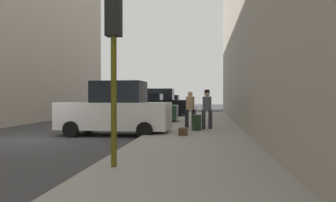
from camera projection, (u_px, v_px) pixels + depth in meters
ground_plane at (34, 140)px, 12.22m from camera, size 120.00×120.00×0.00m
sidewalk at (195, 140)px, 11.53m from camera, size 4.00×40.00×0.15m
parked_white_van at (116, 111)px, 13.64m from camera, size 4.66×2.18×2.25m
parked_dark_green_sedan at (143, 109)px, 19.67m from camera, size 4.22×2.10×1.79m
parked_black_suv at (158, 104)px, 25.80m from camera, size 4.62×2.10×2.25m
parked_red_hatchback at (167, 105)px, 31.95m from camera, size 4.25×2.16×1.79m
fire_hydrant at (161, 122)px, 14.11m from camera, size 0.42×0.22×0.70m
traffic_light at (114, 41)px, 6.76m from camera, size 0.32×0.32×3.60m
pedestrian_with_beanie at (207, 107)px, 14.82m from camera, size 0.53×0.49×1.78m
pedestrian_in_tan_coat at (190, 107)px, 15.37m from camera, size 0.51×0.43×1.71m
rolling_suitcase at (196, 122)px, 14.23m from camera, size 0.44×0.61×1.04m
duffel_bag at (183, 132)px, 12.35m from camera, size 0.32×0.44×0.28m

